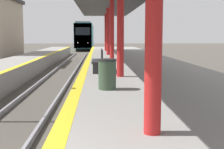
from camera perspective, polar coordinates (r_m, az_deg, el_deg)
train at (r=56.71m, az=-4.92°, el=6.96°), size 2.74×18.73×4.63m
trash_bin at (r=8.56m, az=-0.88°, el=0.08°), size 0.51×0.51×0.84m
bench at (r=12.78m, az=-2.41°, el=2.70°), size 0.44×1.86×0.92m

